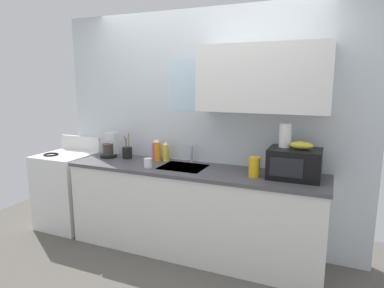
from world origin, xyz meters
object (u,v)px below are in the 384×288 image
(stove_range, at_px, (68,189))
(cereal_canister, at_px, (254,167))
(utensil_crock, at_px, (127,152))
(microwave, at_px, (294,164))
(mug_white, at_px, (148,163))
(dish_soap_bottle_orange, at_px, (158,151))
(coffee_maker, at_px, (110,148))
(dish_soap_bottle_yellow, at_px, (166,152))
(banana_bunch, at_px, (301,145))
(paper_towel_roll, at_px, (285,135))
(dish_soap_bottle_pink, at_px, (155,150))

(stove_range, relative_size, cereal_canister, 5.89)
(utensil_crock, bearing_deg, microwave, -2.23)
(stove_range, xyz_separation_m, mug_white, (1.24, -0.14, 0.49))
(microwave, xyz_separation_m, mug_white, (-1.41, -0.19, -0.09))
(stove_range, relative_size, mug_white, 11.37)
(cereal_canister, relative_size, utensil_crock, 0.63)
(dish_soap_bottle_orange, distance_m, cereal_canister, 1.13)
(stove_range, bearing_deg, mug_white, -6.63)
(stove_range, relative_size, coffee_maker, 3.86)
(dish_soap_bottle_yellow, bearing_deg, cereal_canister, -12.24)
(banana_bunch, relative_size, paper_towel_roll, 0.91)
(microwave, bearing_deg, dish_soap_bottle_yellow, 174.78)
(dish_soap_bottle_yellow, relative_size, cereal_canister, 1.20)
(stove_range, bearing_deg, cereal_canister, -1.33)
(microwave, xyz_separation_m, cereal_canister, (-0.34, -0.10, -0.04))
(paper_towel_roll, xyz_separation_m, dish_soap_bottle_orange, (-1.35, 0.04, -0.26))
(stove_range, xyz_separation_m, paper_towel_roll, (2.55, 0.10, 0.82))
(banana_bunch, relative_size, coffee_maker, 0.71)
(banana_bunch, bearing_deg, mug_white, -172.59)
(dish_soap_bottle_pink, relative_size, utensil_crock, 0.79)
(stove_range, distance_m, paper_towel_roll, 2.68)
(banana_bunch, distance_m, mug_white, 1.50)
(microwave, relative_size, dish_soap_bottle_yellow, 2.09)
(dish_soap_bottle_pink, bearing_deg, banana_bunch, -5.67)
(microwave, bearing_deg, mug_white, -172.39)
(dish_soap_bottle_yellow, height_order, mug_white, dish_soap_bottle_yellow)
(microwave, distance_m, mug_white, 1.43)
(dish_soap_bottle_orange, height_order, mug_white, dish_soap_bottle_orange)
(paper_towel_roll, relative_size, dish_soap_bottle_orange, 0.89)
(stove_range, xyz_separation_m, cereal_canister, (2.31, -0.05, 0.53))
(dish_soap_bottle_pink, bearing_deg, microwave, -5.92)
(microwave, xyz_separation_m, utensil_crock, (-1.83, 0.07, -0.06))
(coffee_maker, xyz_separation_m, utensil_crock, (0.23, 0.01, -0.03))
(paper_towel_roll, height_order, dish_soap_bottle_pink, paper_towel_roll)
(stove_range, relative_size, utensil_crock, 3.72)
(stove_range, xyz_separation_m, banana_bunch, (2.70, 0.05, 0.75))
(dish_soap_bottle_pink, distance_m, utensil_crock, 0.33)
(dish_soap_bottle_orange, relative_size, utensil_crock, 0.85)
(stove_range, distance_m, banana_bunch, 2.80)
(mug_white, bearing_deg, utensil_crock, 148.55)
(paper_towel_roll, distance_m, utensil_crock, 1.76)
(coffee_maker, relative_size, dish_soap_bottle_orange, 1.13)
(stove_range, height_order, dish_soap_bottle_orange, dish_soap_bottle_orange)
(dish_soap_bottle_yellow, bearing_deg, utensil_crock, -173.41)
(dish_soap_bottle_yellow, xyz_separation_m, dish_soap_bottle_orange, (-0.08, -0.03, 0.01))
(paper_towel_roll, xyz_separation_m, mug_white, (-1.31, -0.24, -0.33))
(banana_bunch, bearing_deg, utensil_crock, 177.88)
(paper_towel_roll, height_order, dish_soap_bottle_yellow, paper_towel_roll)
(dish_soap_bottle_yellow, bearing_deg, mug_white, -97.27)
(stove_range, height_order, banana_bunch, banana_bunch)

